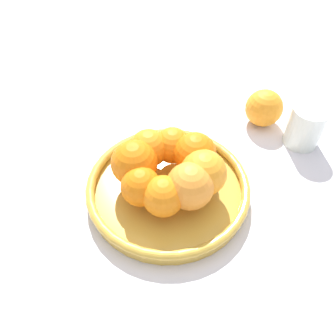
% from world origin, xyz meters
% --- Properties ---
extents(ground_plane, '(4.00, 4.00, 0.00)m').
position_xyz_m(ground_plane, '(0.00, 0.00, 0.00)').
color(ground_plane, silver).
extents(fruit_bowl, '(0.30, 0.30, 0.03)m').
position_xyz_m(fruit_bowl, '(0.00, 0.00, 0.02)').
color(fruit_bowl, gold).
rests_on(fruit_bowl, ground_plane).
extents(orange_pile, '(0.19, 0.19, 0.08)m').
position_xyz_m(orange_pile, '(-0.00, -0.00, 0.07)').
color(orange_pile, orange).
rests_on(orange_pile, fruit_bowl).
extents(stray_orange, '(0.08, 0.08, 0.08)m').
position_xyz_m(stray_orange, '(0.02, -0.30, 0.04)').
color(stray_orange, orange).
rests_on(stray_orange, ground_plane).
extents(drinking_glass, '(0.07, 0.07, 0.09)m').
position_xyz_m(drinking_glass, '(-0.08, -0.31, 0.04)').
color(drinking_glass, silver).
rests_on(drinking_glass, ground_plane).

